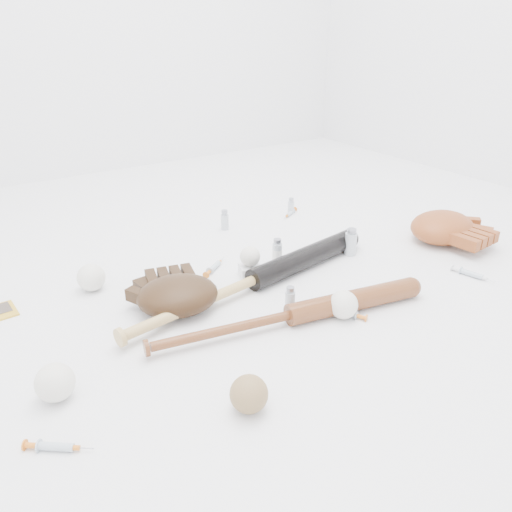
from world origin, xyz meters
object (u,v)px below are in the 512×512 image
bat_dark (255,279)px  pedestal (250,271)px  bat_wood (291,315)px  glove_dark (178,295)px

bat_dark → pedestal: 0.09m
bat_dark → bat_wood: 0.21m
bat_wood → glove_dark: glove_dark is taller
glove_dark → pedestal: size_ratio=4.10×
glove_dark → pedestal: bearing=26.7°
bat_dark → glove_dark: (-0.24, 0.02, 0.01)m
pedestal → bat_wood: bearing=-102.0°
bat_wood → pedestal: (0.06, 0.29, -0.01)m
glove_dark → pedestal: (0.27, 0.06, -0.03)m
bat_dark → glove_dark: glove_dark is taller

